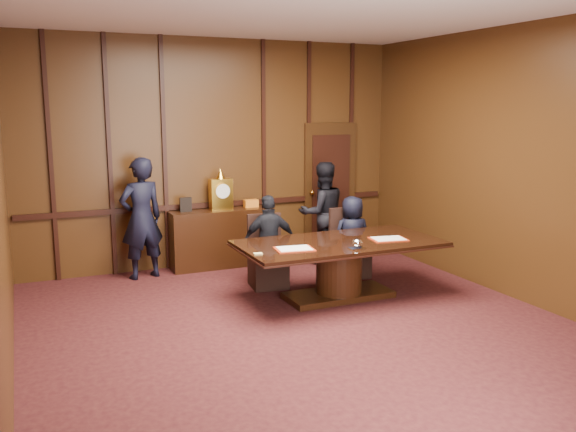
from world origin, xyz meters
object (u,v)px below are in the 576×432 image
(witness_left, at_px, (141,218))
(conference_table, at_px, (339,260))
(signatory_right, at_px, (352,237))
(sideboard, at_px, (222,236))
(witness_right, at_px, (322,213))
(signatory_left, at_px, (269,242))

(witness_left, bearing_deg, conference_table, 123.62)
(signatory_right, bearing_deg, sideboard, -35.69)
(witness_left, xyz_separation_m, witness_right, (2.78, -0.29, -0.07))
(sideboard, xyz_separation_m, conference_table, (0.90, -2.16, 0.02))
(sideboard, height_order, witness_left, witness_left)
(sideboard, bearing_deg, conference_table, -67.40)
(witness_left, distance_m, witness_right, 2.80)
(signatory_left, height_order, witness_left, witness_left)
(conference_table, bearing_deg, witness_left, 137.09)
(conference_table, height_order, signatory_right, signatory_right)
(conference_table, relative_size, witness_left, 1.48)
(conference_table, height_order, witness_right, witness_right)
(sideboard, relative_size, witness_left, 0.91)
(conference_table, distance_m, witness_left, 2.96)
(sideboard, xyz_separation_m, signatory_right, (1.55, -1.36, 0.11))
(signatory_left, bearing_deg, witness_right, -137.34)
(witness_left, relative_size, witness_right, 1.09)
(signatory_right, distance_m, witness_left, 3.06)
(sideboard, xyz_separation_m, witness_left, (-1.25, -0.16, 0.40))
(sideboard, relative_size, signatory_right, 1.33)
(signatory_left, xyz_separation_m, witness_right, (1.28, 0.91, 0.16))
(sideboard, height_order, witness_right, witness_right)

